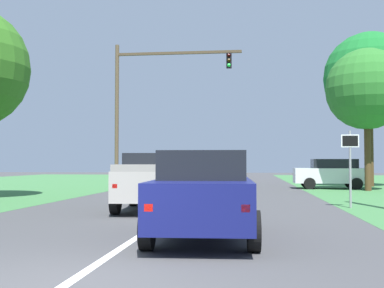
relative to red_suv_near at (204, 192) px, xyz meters
The scene contains 9 objects.
ground_plane 8.39m from the red_suv_near, 99.56° to the left, with size 120.00×120.00×0.00m, color #424244.
lane_centre_stripe 3.24m from the red_suv_near, 116.49° to the right, with size 0.16×42.37×0.01m, color white.
red_suv_near is the anchor object (origin of this frame).
pickup_truck_lead 6.02m from the red_suv_near, 110.85° to the left, with size 2.39×4.92×1.85m.
traffic_light 20.54m from the red_suv_near, 105.42° to the left, with size 7.82×0.40×8.87m.
keep_moving_sign 8.46m from the red_suv_near, 58.79° to the left, with size 0.60×0.09×2.65m.
oak_tree_right 25.40m from the red_suv_near, 68.97° to the left, with size 5.96×5.96×10.15m.
crossing_suv_far 20.86m from the red_suv_near, 73.80° to the left, with size 4.30×2.06×1.78m.
extra_tree_2 19.96m from the red_suv_near, 67.40° to the left, with size 4.52×4.52×7.92m.
Camera 1 is at (2.30, -6.03, 1.54)m, focal length 45.60 mm.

